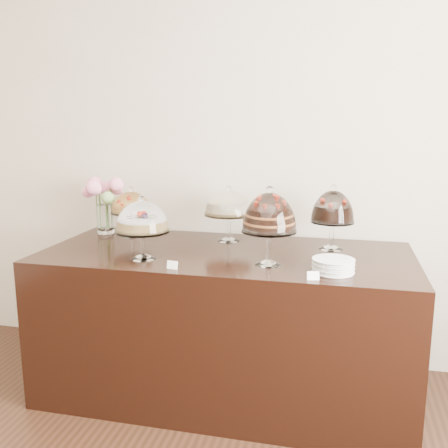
% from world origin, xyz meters
% --- Properties ---
extents(wall_back, '(5.00, 0.04, 3.00)m').
position_xyz_m(wall_back, '(0.00, 3.00, 1.50)').
color(wall_back, '#BCAF97').
rests_on(wall_back, ground).
extents(display_counter, '(2.20, 1.00, 0.90)m').
position_xyz_m(display_counter, '(0.10, 2.45, 0.45)').
color(display_counter, black).
rests_on(display_counter, ground).
extents(cake_stand_sugar_sponge, '(0.31, 0.31, 0.37)m').
position_xyz_m(cake_stand_sugar_sponge, '(-0.33, 2.19, 1.13)').
color(cake_stand_sugar_sponge, white).
rests_on(cake_stand_sugar_sponge, display_counter).
extents(cake_stand_choco_layer, '(0.30, 0.30, 0.43)m').
position_xyz_m(cake_stand_choco_layer, '(0.39, 2.23, 1.18)').
color(cake_stand_choco_layer, white).
rests_on(cake_stand_choco_layer, display_counter).
extents(cake_stand_cheesecake, '(0.32, 0.32, 0.37)m').
position_xyz_m(cake_stand_cheesecake, '(0.05, 2.73, 1.14)').
color(cake_stand_cheesecake, white).
rests_on(cake_stand_cheesecake, display_counter).
extents(cake_stand_dark_choco, '(0.27, 0.27, 0.40)m').
position_xyz_m(cake_stand_dark_choco, '(0.71, 2.66, 1.15)').
color(cake_stand_dark_choco, white).
rests_on(cake_stand_dark_choco, display_counter).
extents(cake_stand_fruit_tart, '(0.28, 0.28, 0.34)m').
position_xyz_m(cake_stand_fruit_tart, '(-0.62, 2.72, 1.12)').
color(cake_stand_fruit_tart, white).
rests_on(cake_stand_fruit_tart, display_counter).
extents(flower_vase, '(0.30, 0.28, 0.40)m').
position_xyz_m(flower_vase, '(-0.85, 2.76, 1.16)').
color(flower_vase, white).
rests_on(flower_vase, display_counter).
extents(plate_stack, '(0.21, 0.21, 0.07)m').
position_xyz_m(plate_stack, '(0.73, 2.16, 0.94)').
color(plate_stack, white).
rests_on(plate_stack, display_counter).
extents(price_card_left, '(0.06, 0.02, 0.04)m').
position_xyz_m(price_card_left, '(-0.10, 2.03, 0.92)').
color(price_card_left, white).
rests_on(price_card_left, display_counter).
extents(price_card_right, '(0.06, 0.03, 0.04)m').
position_xyz_m(price_card_right, '(0.64, 2.01, 0.92)').
color(price_card_right, white).
rests_on(price_card_right, display_counter).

